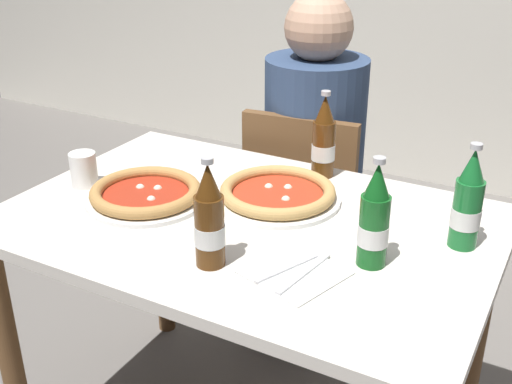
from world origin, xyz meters
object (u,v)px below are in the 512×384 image
Objects in this scene: dining_table_main at (247,258)px; beer_bottle_left at (209,221)px; beer_bottle_center at (468,204)px; napkin_with_cutlery at (295,272)px; beer_bottle_extra at (324,141)px; pizza_margherita_near at (146,194)px; chair_behind_table at (307,209)px; beer_bottle_right at (374,221)px; diner_seated at (313,177)px; paper_cup at (84,170)px; pizza_marinara_far at (278,194)px.

beer_bottle_left is at bearing -80.06° from dining_table_main.
napkin_with_cutlery is (-0.28, -0.29, -0.10)m from beer_bottle_center.
beer_bottle_extra reaches higher than napkin_with_cutlery.
beer_bottle_center is at bearing 11.65° from pizza_margherita_near.
beer_bottle_right reaches higher than chair_behind_table.
beer_bottle_center is (0.46, 0.34, 0.00)m from beer_bottle_left.
beer_bottle_extra is at bearing 107.29° from napkin_with_cutlery.
diner_seated reaches higher than paper_cup.
pizza_marinara_far is 0.38m from beer_bottle_right.
diner_seated reaches higher than pizza_margherita_near.
napkin_with_cutlery is (0.16, -0.51, -0.10)m from beer_bottle_extra.
beer_bottle_extra is 2.60× the size of paper_cup.
pizza_margherita_near reaches higher than dining_table_main.
diner_seated is at bearing 117.29° from beer_bottle_extra.
dining_table_main is 0.32m from beer_bottle_left.
pizza_margherita_near is at bearing 178.55° from beer_bottle_right.
pizza_marinara_far is at bearing 99.03° from chair_behind_table.
beer_bottle_center reaches higher than pizza_marinara_far.
paper_cup is (-0.83, 0.01, -0.06)m from beer_bottle_right.
beer_bottle_center is 0.99m from paper_cup.
diner_seated is 3.87× the size of pizza_margherita_near.
diner_seated is at bearing 138.11° from beer_bottle_center.
dining_table_main is 0.67m from diner_seated.
dining_table_main is at bearing -100.01° from beer_bottle_extra.
beer_bottle_extra reaches higher than chair_behind_table.
beer_bottle_center is at bearing -41.89° from diner_seated.
beer_bottle_left is 0.56m from beer_bottle_extra.
beer_bottle_center is (0.50, 0.12, 0.22)m from dining_table_main.
beer_bottle_left is at bearing -143.19° from beer_bottle_center.
beer_bottle_center reaches higher than chair_behind_table.
chair_behind_table is 8.95× the size of paper_cup.
chair_behind_table is 0.82m from paper_cup.
napkin_with_cutlery is at bearing -10.46° from paper_cup.
beer_bottle_extra is (0.17, -0.33, 0.27)m from diner_seated.
beer_bottle_right is at bearing 28.95° from beer_bottle_left.
beer_bottle_left is 1.00× the size of beer_bottle_center.
dining_table_main is at bearing -100.97° from pizza_marinara_far.
beer_bottle_center is (0.61, -0.54, 0.27)m from diner_seated.
diner_seated is 4.89× the size of beer_bottle_right.
dining_table_main is 3.65× the size of pizza_marinara_far.
dining_table_main is 12.63× the size of paper_cup.
beer_bottle_right is 0.20m from napkin_with_cutlery.
pizza_margherita_near is (-0.28, -0.04, 0.14)m from dining_table_main.
pizza_marinara_far is at bearing 179.21° from beer_bottle_center.
pizza_margherita_near is 1.27× the size of beer_bottle_extra.
beer_bottle_left and beer_bottle_center have the same top height.
diner_seated is at bearing 111.37° from napkin_with_cutlery.
chair_behind_table is 3.44× the size of beer_bottle_extra.
pizza_marinara_far is 1.33× the size of beer_bottle_right.
beer_bottle_right is (0.30, 0.17, 0.00)m from beer_bottle_left.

